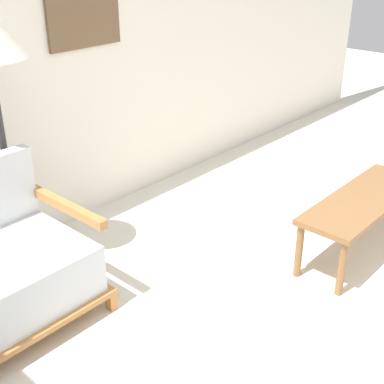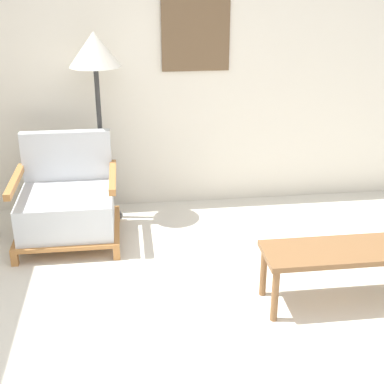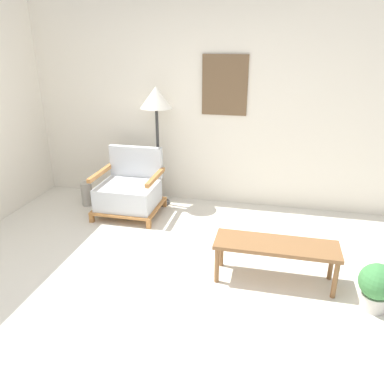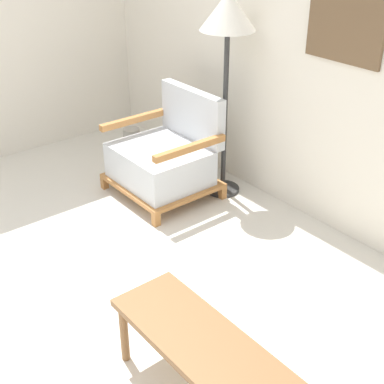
% 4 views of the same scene
% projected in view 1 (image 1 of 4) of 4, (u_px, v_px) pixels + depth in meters
% --- Properties ---
extents(ground_plane, '(14.00, 14.00, 0.00)m').
position_uv_depth(ground_plane, '(381.00, 380.00, 2.48)').
color(ground_plane, silver).
extents(wall_back, '(8.00, 0.09, 2.70)m').
position_uv_depth(wall_back, '(51.00, 25.00, 3.29)').
color(wall_back, silver).
rests_on(wall_back, ground_plane).
extents(armchair, '(0.78, 0.70, 0.81)m').
position_uv_depth(armchair, '(11.00, 266.00, 2.79)').
color(armchair, '#B2753D').
rests_on(armchair, ground_plane).
extents(coffee_table, '(1.09, 0.36, 0.39)m').
position_uv_depth(coffee_table, '(363.00, 204.00, 3.34)').
color(coffee_table, brown).
rests_on(coffee_table, ground_plane).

